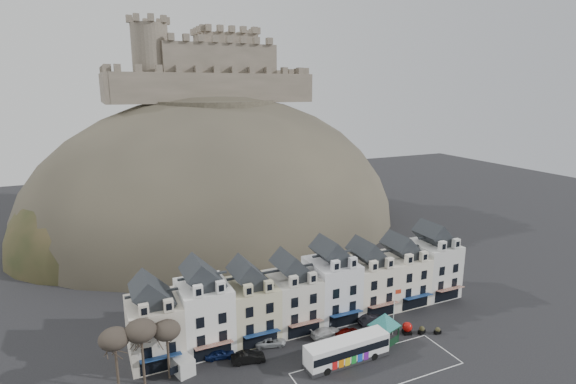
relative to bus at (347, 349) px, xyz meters
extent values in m
plane|color=black|center=(0.92, -4.18, -1.85)|extent=(300.00, 300.00, 0.00)
cube|color=silver|center=(2.92, -2.93, -1.85)|extent=(22.00, 7.50, 0.01)
cube|color=beige|center=(-22.88, 11.82, 2.15)|extent=(6.80, 8.00, 8.00)
cube|color=#202429|center=(-22.88, 11.82, 7.35)|extent=(6.80, 5.76, 2.80)
cube|color=beige|center=(-24.38, 8.22, 7.05)|extent=(1.20, 0.80, 1.60)
cube|color=beige|center=(-21.38, 8.22, 7.05)|extent=(1.20, 0.80, 1.60)
cube|color=black|center=(-22.88, 7.79, -0.55)|extent=(5.10, 0.06, 2.20)
cube|color=navy|center=(-22.88, 7.12, 0.75)|extent=(5.10, 1.29, 0.43)
cube|color=white|center=(-16.08, 11.82, 2.75)|extent=(6.80, 8.00, 9.20)
cube|color=#202429|center=(-16.08, 11.82, 8.55)|extent=(6.80, 5.76, 2.80)
cube|color=white|center=(-17.58, 8.22, 8.25)|extent=(1.20, 0.80, 1.60)
cube|color=white|center=(-14.58, 8.22, 8.25)|extent=(1.20, 0.80, 1.60)
cube|color=black|center=(-16.08, 7.79, -0.55)|extent=(5.10, 0.06, 2.20)
cube|color=maroon|center=(-16.08, 7.12, 0.75)|extent=(5.10, 1.29, 0.43)
cube|color=beige|center=(-9.28, 11.82, 2.15)|extent=(6.80, 8.00, 8.00)
cube|color=#202429|center=(-9.28, 11.82, 7.35)|extent=(6.80, 5.76, 2.80)
cube|color=beige|center=(-10.78, 8.22, 7.05)|extent=(1.20, 0.80, 1.60)
cube|color=beige|center=(-7.78, 8.22, 7.05)|extent=(1.20, 0.80, 1.60)
cube|color=black|center=(-9.28, 7.79, -0.55)|extent=(5.10, 0.06, 2.20)
cube|color=navy|center=(-9.28, 7.12, 0.75)|extent=(5.10, 1.29, 0.43)
cube|color=silver|center=(-2.48, 11.82, 2.15)|extent=(6.80, 8.00, 8.00)
cube|color=#202429|center=(-2.48, 11.82, 7.35)|extent=(6.80, 5.76, 2.80)
cube|color=silver|center=(-3.98, 8.22, 7.05)|extent=(1.20, 0.80, 1.60)
cube|color=silver|center=(-0.98, 8.22, 7.05)|extent=(1.20, 0.80, 1.60)
cube|color=black|center=(-2.48, 7.79, -0.55)|extent=(5.10, 0.06, 2.20)
cube|color=maroon|center=(-2.48, 7.12, 0.75)|extent=(5.10, 1.29, 0.43)
cube|color=white|center=(4.32, 11.82, 2.75)|extent=(6.80, 8.00, 9.20)
cube|color=#202429|center=(4.32, 11.82, 8.55)|extent=(6.80, 5.76, 2.80)
cube|color=white|center=(2.82, 8.22, 8.25)|extent=(1.20, 0.80, 1.60)
cube|color=white|center=(5.82, 8.22, 8.25)|extent=(1.20, 0.80, 1.60)
cube|color=black|center=(4.32, 7.79, -0.55)|extent=(5.10, 0.06, 2.20)
cube|color=navy|center=(4.32, 7.12, 0.75)|extent=(5.10, 1.29, 0.43)
cube|color=white|center=(11.12, 11.82, 2.15)|extent=(6.80, 8.00, 8.00)
cube|color=#202429|center=(11.12, 11.82, 7.35)|extent=(6.80, 5.76, 2.80)
cube|color=white|center=(9.62, 8.22, 7.05)|extent=(1.20, 0.80, 1.60)
cube|color=white|center=(12.62, 8.22, 7.05)|extent=(1.20, 0.80, 1.60)
cube|color=black|center=(11.12, 7.79, -0.55)|extent=(5.10, 0.06, 2.20)
cube|color=maroon|center=(11.12, 7.12, 0.75)|extent=(5.10, 1.29, 0.43)
cube|color=white|center=(17.92, 11.82, 2.15)|extent=(6.80, 8.00, 8.00)
cube|color=#202429|center=(17.92, 11.82, 7.35)|extent=(6.80, 5.76, 2.80)
cube|color=white|center=(16.42, 8.22, 7.05)|extent=(1.20, 0.80, 1.60)
cube|color=white|center=(19.42, 8.22, 7.05)|extent=(1.20, 0.80, 1.60)
cube|color=black|center=(17.92, 7.79, -0.55)|extent=(5.10, 0.06, 2.20)
cube|color=navy|center=(17.92, 7.12, 0.75)|extent=(5.10, 1.29, 0.43)
cube|color=silver|center=(24.72, 11.82, 2.75)|extent=(6.80, 8.00, 9.20)
cube|color=#202429|center=(24.72, 11.82, 8.55)|extent=(6.80, 5.76, 2.80)
cube|color=silver|center=(23.22, 8.22, 8.25)|extent=(1.20, 0.80, 1.60)
cube|color=silver|center=(26.22, 8.22, 8.25)|extent=(1.20, 0.80, 1.60)
cube|color=black|center=(24.72, 7.79, -0.55)|extent=(5.10, 0.06, 2.20)
cube|color=maroon|center=(24.72, 7.12, 0.75)|extent=(5.10, 1.29, 0.43)
ellipsoid|color=#3C382E|center=(0.92, 65.82, -1.85)|extent=(96.00, 76.00, 68.00)
ellipsoid|color=#2A351A|center=(-21.08, 59.82, -1.85)|extent=(52.00, 44.00, 42.00)
ellipsoid|color=#3C382E|center=(24.92, 69.82, -1.85)|extent=(56.00, 48.00, 46.00)
ellipsoid|color=#2A351A|center=(-3.08, 51.82, -1.85)|extent=(40.00, 28.00, 28.00)
ellipsoid|color=#3C382E|center=(10.92, 53.82, -1.85)|extent=(36.00, 28.00, 24.00)
cylinder|color=#3C382E|center=(0.92, 65.82, 29.15)|extent=(30.00, 30.00, 3.00)
cube|color=#5F5749|center=(0.92, 61.82, 33.65)|extent=(48.00, 2.20, 7.00)
cube|color=#5F5749|center=(0.92, 81.82, 33.65)|extent=(48.00, 2.20, 7.00)
cube|color=#5F5749|center=(-23.08, 71.82, 33.65)|extent=(2.20, 22.00, 7.00)
cube|color=#5F5749|center=(24.92, 71.82, 33.65)|extent=(2.20, 22.00, 7.00)
cube|color=#5F5749|center=(2.92, 71.82, 39.15)|extent=(28.00, 18.00, 10.00)
cube|color=#5F5749|center=(6.92, 73.82, 40.65)|extent=(14.00, 12.00, 13.00)
cylinder|color=#5F5749|center=(-13.08, 67.82, 39.15)|extent=(8.40, 8.40, 18.00)
cylinder|color=silver|center=(6.92, 73.82, 49.65)|extent=(0.16, 0.16, 5.00)
cylinder|color=#372B23|center=(-28.08, 6.32, 1.02)|extent=(0.32, 0.32, 5.74)
ellipsoid|color=#383028|center=(-28.08, 6.32, 5.12)|extent=(3.61, 3.61, 2.54)
cylinder|color=#372B23|center=(-25.08, 6.32, 1.16)|extent=(0.32, 0.32, 6.02)
ellipsoid|color=#383028|center=(-25.08, 6.32, 5.46)|extent=(3.78, 3.78, 2.67)
cylinder|color=#372B23|center=(-22.08, 6.32, 0.88)|extent=(0.32, 0.32, 5.46)
ellipsoid|color=#383028|center=(-22.08, 6.32, 4.78)|extent=(3.43, 3.43, 2.42)
cube|color=#262628|center=(0.00, 0.00, -1.48)|extent=(11.96, 3.12, 0.54)
cube|color=white|center=(0.00, 0.00, 0.10)|extent=(11.96, 3.06, 2.72)
cube|color=black|center=(0.00, 0.00, 0.25)|extent=(11.73, 3.14, 1.03)
cube|color=white|center=(0.00, 0.00, 1.33)|extent=(11.72, 2.95, 0.27)
cube|color=orange|center=(5.89, 0.18, 1.15)|extent=(0.10, 1.30, 0.30)
cylinder|color=black|center=(3.60, -1.11, -1.37)|extent=(1.05, 0.38, 1.04)
cylinder|color=black|center=(3.53, 1.33, -1.37)|extent=(1.05, 0.38, 1.04)
cylinder|color=black|center=(-3.76, -1.34, -1.37)|extent=(1.05, 0.38, 1.04)
cylinder|color=black|center=(-3.84, 1.10, -1.37)|extent=(1.05, 0.38, 1.04)
cube|color=black|center=(5.59, 2.88, -0.57)|extent=(0.20, 0.20, 2.57)
cube|color=black|center=(8.34, 3.78, -0.57)|extent=(0.20, 0.20, 2.57)
cube|color=black|center=(6.48, 0.14, -0.57)|extent=(0.20, 0.20, 2.57)
cube|color=black|center=(9.23, 1.03, -0.57)|extent=(0.20, 0.20, 2.57)
cube|color=black|center=(7.41, 1.96, 0.71)|extent=(4.45, 4.45, 0.13)
cone|color=#16605E|center=(7.41, 1.96, 1.68)|extent=(6.74, 6.74, 1.93)
cube|color=black|center=(11.91, 2.35, -1.62)|extent=(1.54, 1.54, 0.47)
sphere|color=#AC0D09|center=(11.91, 2.35, -0.78)|extent=(1.46, 1.46, 1.46)
cylinder|color=silver|center=(9.72, 2.91, 1.84)|extent=(0.11, 0.11, 7.38)
cube|color=red|center=(10.23, 2.85, 4.97)|extent=(1.01, 0.14, 0.65)
cube|color=silver|center=(-20.61, 7.54, -0.74)|extent=(3.40, 5.29, 2.23)
cube|color=black|center=(-20.61, 7.54, -0.31)|extent=(1.97, 0.64, 0.96)
cube|color=black|center=(16.00, 0.40, -1.60)|extent=(1.05, 0.57, 0.51)
sphere|color=#2A351A|center=(16.00, 0.40, -1.19)|extent=(0.72, 0.72, 0.72)
cube|color=black|center=(13.92, 1.46, -1.57)|extent=(1.25, 0.84, 0.57)
sphere|color=#2A351A|center=(13.92, 1.46, -1.11)|extent=(0.80, 0.80, 0.80)
imported|color=#0D1942|center=(-15.18, 7.82, -1.17)|extent=(4.27, 2.34, 1.38)
imported|color=black|center=(-11.98, 5.32, -1.12)|extent=(4.70, 2.38, 1.48)
imported|color=#B4B8BC|center=(-7.78, 7.82, -1.23)|extent=(4.76, 3.05, 1.24)
imported|color=silver|center=(0.52, 6.64, -1.19)|extent=(4.63, 1.95, 1.33)
imported|color=#650905|center=(3.39, 5.32, -1.21)|extent=(3.92, 1.97, 1.28)
imported|color=black|center=(8.75, 7.04, -1.15)|extent=(4.30, 1.63, 1.40)
camera|label=1|loc=(-29.10, -45.08, 33.77)|focal=28.00mm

